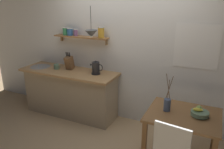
# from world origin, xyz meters

# --- Properties ---
(ground_plane) EXTENTS (14.00, 14.00, 0.00)m
(ground_plane) POSITION_xyz_m (0.00, 0.00, 0.00)
(ground_plane) COLOR tan
(back_wall) EXTENTS (6.80, 0.11, 2.70)m
(back_wall) POSITION_xyz_m (0.20, 0.65, 1.35)
(back_wall) COLOR white
(back_wall) RESTS_ON ground_plane
(kitchen_counter) EXTENTS (1.83, 0.63, 0.88)m
(kitchen_counter) POSITION_xyz_m (-1.00, 0.32, 0.45)
(kitchen_counter) COLOR tan
(kitchen_counter) RESTS_ON ground_plane
(wall_shelf) EXTENTS (1.05, 0.20, 0.31)m
(wall_shelf) POSITION_xyz_m (-0.82, 0.49, 1.53)
(wall_shelf) COLOR #9E6B3D
(dining_table) EXTENTS (0.91, 0.77, 0.72)m
(dining_table) POSITION_xyz_m (1.12, -0.19, 0.61)
(dining_table) COLOR brown
(dining_table) RESTS_ON ground_plane
(fruit_bowl) EXTENTS (0.22, 0.22, 0.13)m
(fruit_bowl) POSITION_xyz_m (1.31, -0.16, 0.77)
(fruit_bowl) COLOR slate
(fruit_bowl) RESTS_ON dining_table
(twig_vase) EXTENTS (0.10, 0.09, 0.51)m
(twig_vase) POSITION_xyz_m (0.91, -0.19, 0.82)
(twig_vase) COLOR #475675
(twig_vase) RESTS_ON dining_table
(electric_kettle) EXTENTS (0.24, 0.15, 0.24)m
(electric_kettle) POSITION_xyz_m (-0.45, 0.34, 0.99)
(electric_kettle) COLOR black
(electric_kettle) RESTS_ON kitchen_counter
(knife_block) EXTENTS (0.12, 0.18, 0.33)m
(knife_block) POSITION_xyz_m (-1.03, 0.37, 1.01)
(knife_block) COLOR brown
(knife_block) RESTS_ON kitchen_counter
(coffee_mug_by_sink) EXTENTS (0.13, 0.09, 0.09)m
(coffee_mug_by_sink) POSITION_xyz_m (-1.26, 0.29, 0.93)
(coffee_mug_by_sink) COLOR slate
(coffee_mug_by_sink) RESTS_ON kitchen_counter
(pendant_lamp) EXTENTS (0.21, 0.21, 0.50)m
(pendant_lamp) POSITION_xyz_m (-0.48, 0.27, 1.59)
(pendant_lamp) COLOR black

